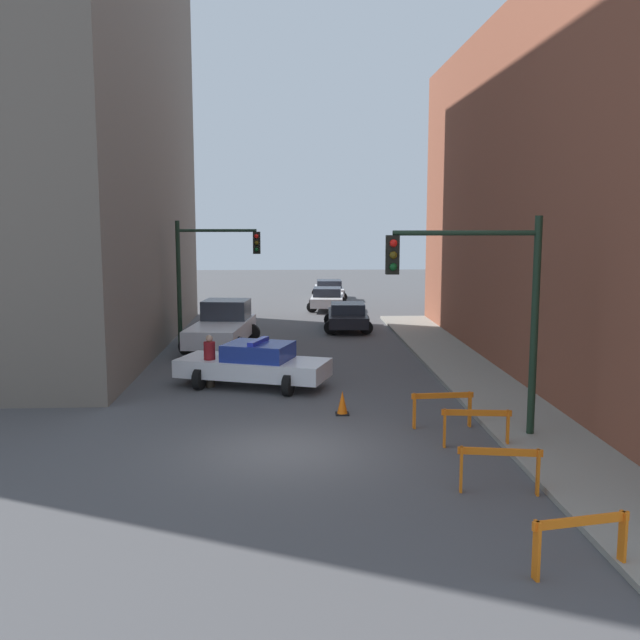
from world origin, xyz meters
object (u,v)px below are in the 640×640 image
(barrier_back, at_px, (476,422))
(parked_car_mid, at_px, (327,298))
(traffic_light_near, at_px, (487,293))
(police_car, at_px, (254,364))
(barrier_mid, at_px, (500,463))
(barrier_front, at_px, (581,535))
(barrier_corner, at_px, (442,404))
(traffic_cone, at_px, (342,403))
(pedestrian_crossing, at_px, (210,360))
(white_truck, at_px, (223,326))
(traffic_light_far, at_px, (205,265))
(parked_car_near, at_px, (348,316))
(parked_car_far, at_px, (329,289))

(barrier_back, bearing_deg, parked_car_mid, 94.52)
(traffic_light_near, distance_m, police_car, 8.54)
(traffic_light_near, bearing_deg, barrier_mid, -100.13)
(police_car, distance_m, parked_car_mid, 19.72)
(barrier_front, xyz_separation_m, barrier_corner, (-0.42, 7.59, 0.00))
(barrier_mid, xyz_separation_m, barrier_back, (0.28, 2.77, 0.00))
(barrier_front, relative_size, traffic_cone, 2.40)
(pedestrian_crossing, xyz_separation_m, traffic_cone, (3.92, -3.39, -0.54))
(white_truck, bearing_deg, barrier_front, -63.62)
(traffic_light_far, distance_m, white_truck, 2.60)
(police_car, xyz_separation_m, barrier_mid, (5.11, -9.14, -0.11))
(white_truck, xyz_separation_m, barrier_mid, (6.74, -16.09, -0.29))
(white_truck, relative_size, pedestrian_crossing, 3.37)
(barrier_mid, height_order, barrier_corner, same)
(pedestrian_crossing, relative_size, barrier_back, 1.04)
(traffic_light_near, relative_size, barrier_mid, 3.28)
(parked_car_near, xyz_separation_m, parked_car_mid, (-0.55, 7.84, 0.00))
(barrier_corner, bearing_deg, parked_car_far, 92.33)
(parked_car_mid, relative_size, barrier_corner, 2.77)
(parked_car_far, bearing_deg, police_car, -97.19)
(barrier_corner, height_order, traffic_cone, barrier_corner)
(parked_car_mid, bearing_deg, pedestrian_crossing, -98.92)
(parked_car_near, height_order, parked_car_far, same)
(parked_car_near, height_order, barrier_corner, parked_car_near)
(traffic_light_near, xyz_separation_m, pedestrian_crossing, (-7.13, 5.69, -2.67))
(barrier_corner, bearing_deg, barrier_mid, -88.03)
(police_car, distance_m, white_truck, 7.15)
(parked_car_near, height_order, pedestrian_crossing, pedestrian_crossing)
(white_truck, distance_m, barrier_front, 20.50)
(traffic_cone, bearing_deg, barrier_mid, -65.79)
(police_car, relative_size, barrier_corner, 3.15)
(parked_car_mid, xyz_separation_m, barrier_mid, (1.76, -28.57, -0.06))
(parked_car_near, height_order, barrier_front, parked_car_near)
(traffic_cone, bearing_deg, barrier_corner, -28.57)
(traffic_light_far, distance_m, pedestrian_crossing, 7.71)
(police_car, relative_size, parked_car_far, 1.16)
(traffic_light_near, bearing_deg, parked_car_near, 96.03)
(traffic_light_near, xyz_separation_m, barrier_back, (-0.34, -0.68, -2.91))
(barrier_front, xyz_separation_m, barrier_back, (0.01, 5.94, 0.00))
(parked_car_near, relative_size, barrier_mid, 2.76)
(white_truck, height_order, barrier_corner, white_truck)
(traffic_light_near, height_order, parked_car_mid, traffic_light_near)
(white_truck, distance_m, pedestrian_crossing, 6.95)
(traffic_light_far, height_order, traffic_cone, traffic_light_far)
(white_truck, xyz_separation_m, barrier_front, (7.01, -19.26, -0.29))
(police_car, xyz_separation_m, barrier_corner, (4.96, -4.71, -0.11))
(barrier_mid, relative_size, barrier_corner, 0.99)
(pedestrian_crossing, relative_size, barrier_mid, 1.05)
(barrier_mid, bearing_deg, traffic_light_near, 79.87)
(barrier_mid, bearing_deg, parked_car_mid, 93.53)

